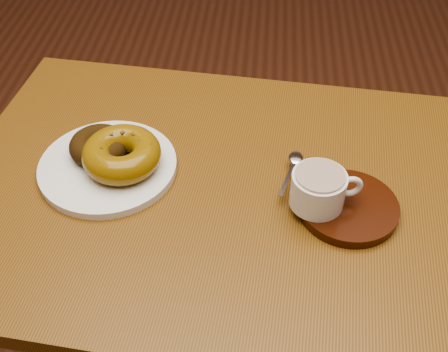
# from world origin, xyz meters

# --- Properties ---
(ground) EXTENTS (6.00, 6.00, 0.00)m
(ground) POSITION_xyz_m (0.00, 0.00, 0.00)
(ground) COLOR #592D1C
(ground) RESTS_ON ground
(cafe_table) EXTENTS (0.85, 0.67, 0.75)m
(cafe_table) POSITION_xyz_m (-0.14, -0.33, 0.63)
(cafe_table) COLOR brown
(cafe_table) RESTS_ON ground
(donut_plate) EXTENTS (0.22, 0.22, 0.01)m
(donut_plate) POSITION_xyz_m (-0.31, -0.31, 0.75)
(donut_plate) COLOR white
(donut_plate) RESTS_ON cafe_table
(donut_cinnamon) EXTENTS (0.12, 0.12, 0.03)m
(donut_cinnamon) POSITION_xyz_m (-0.32, -0.29, 0.78)
(donut_cinnamon) COLOR #35210A
(donut_cinnamon) RESTS_ON donut_plate
(donut_caramel) EXTENTS (0.17, 0.17, 0.05)m
(donut_caramel) POSITION_xyz_m (-0.28, -0.31, 0.78)
(donut_caramel) COLOR #85610E
(donut_caramel) RESTS_ON donut_plate
(saucer) EXTENTS (0.15, 0.15, 0.02)m
(saucer) POSITION_xyz_m (0.06, -0.37, 0.75)
(saucer) COLOR #331206
(saucer) RESTS_ON cafe_table
(coffee_cup) EXTENTS (0.10, 0.08, 0.06)m
(coffee_cup) POSITION_xyz_m (0.02, -0.37, 0.79)
(coffee_cup) COLOR white
(coffee_cup) RESTS_ON saucer
(teaspoon) EXTENTS (0.04, 0.10, 0.01)m
(teaspoon) POSITION_xyz_m (-0.02, -0.29, 0.77)
(teaspoon) COLOR silver
(teaspoon) RESTS_ON saucer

